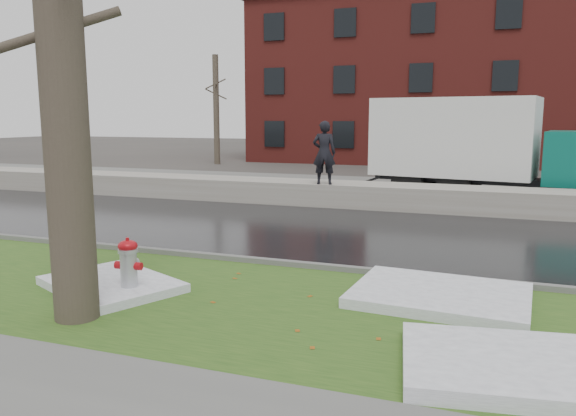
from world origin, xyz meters
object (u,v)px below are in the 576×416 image
(tree, at_px, (60,36))
(worker, at_px, (324,153))
(box_truck, at_px, (486,146))
(fire_hydrant, at_px, (129,264))

(tree, bearing_deg, worker, 87.61)
(box_truck, bearing_deg, fire_hydrant, -101.08)
(fire_hydrant, xyz_separation_m, worker, (0.37, 9.61, 1.20))
(tree, height_order, worker, tree)
(tree, bearing_deg, fire_hydrant, 86.12)
(tree, height_order, box_truck, tree)
(fire_hydrant, relative_size, worker, 0.47)
(fire_hydrant, height_order, tree, tree)
(fire_hydrant, distance_m, tree, 3.52)
(fire_hydrant, xyz_separation_m, box_truck, (5.07, 13.52, 1.32))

